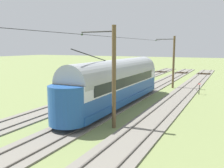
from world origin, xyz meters
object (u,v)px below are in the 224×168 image
object	(u,v)px
vintage_streetcar	(117,82)
switch_stand	(199,88)
catenary_pole_foreground	(173,61)
catenary_pole_mid_near	(113,75)

from	to	relation	value
vintage_streetcar	switch_stand	size ratio (longest dim) A/B	14.27
vintage_streetcar	switch_stand	world-z (taller)	vintage_streetcar
vintage_streetcar	switch_stand	xyz separation A→B (m)	(-6.17, -9.09, -1.56)
catenary_pole_foreground	switch_stand	size ratio (longest dim) A/B	5.53
catenary_pole_mid_near	catenary_pole_foreground	bearing A→B (deg)	-90.00
catenary_pole_mid_near	switch_stand	distance (m)	15.57
catenary_pole_mid_near	switch_stand	xyz separation A→B (m)	(-3.78, -14.82, -2.87)
switch_stand	catenary_pole_foreground	bearing A→B (deg)	-40.18
vintage_streetcar	catenary_pole_foreground	size ratio (longest dim) A/B	2.58
catenary_pole_foreground	catenary_pole_mid_near	distance (m)	18.02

